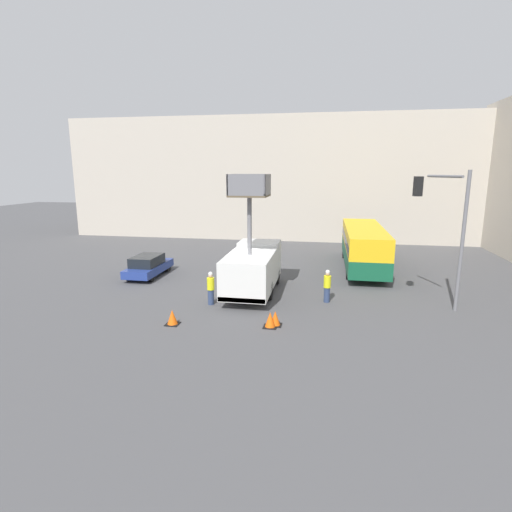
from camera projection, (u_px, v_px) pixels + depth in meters
The scene contains 11 objects.
ground_plane at pixel (240, 295), 22.53m from camera, with size 120.00×120.00×0.00m, color #4C4C4F.
building_backdrop_far at pixel (285, 178), 43.44m from camera, with size 44.00×10.00×12.16m.
utility_truck at pixel (253, 266), 22.53m from camera, with size 2.45×6.38×6.69m.
city_bus at pixel (364, 244), 28.43m from camera, with size 2.60×10.63×2.95m.
traffic_light_pole at pixel (449, 220), 18.90m from camera, with size 2.72×2.46×6.91m.
road_worker_near_truck at pixel (211, 288), 20.74m from camera, with size 0.38×0.38×1.76m.
road_worker_directing at pixel (327, 286), 21.11m from camera, with size 0.38×0.38×1.77m.
traffic_cone_near_truck at pixel (172, 318), 18.12m from camera, with size 0.61×0.61×0.70m.
traffic_cone_mid_road at pixel (275, 319), 18.01m from camera, with size 0.59×0.59×0.67m.
traffic_cone_far_side at pixel (270, 320), 17.80m from camera, with size 0.61×0.61×0.70m.
parked_car_curbside at pixel (148, 266), 26.38m from camera, with size 1.77×4.30×1.42m.
Camera 1 is at (4.63, -21.10, 6.84)m, focal length 28.00 mm.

